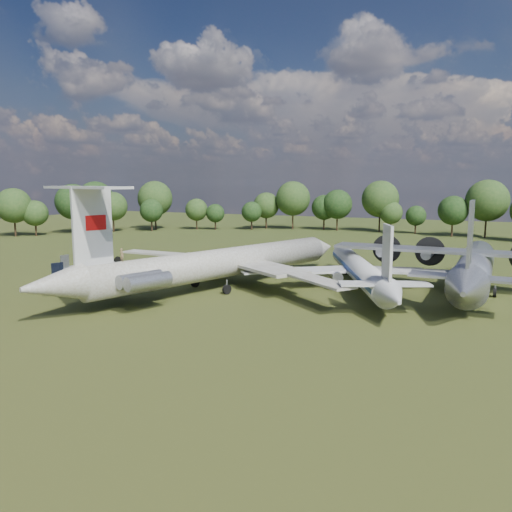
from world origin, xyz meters
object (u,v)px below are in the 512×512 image
at_px(tu104_jet, 359,274).
at_px(an12_transport, 474,273).
at_px(il62_airliner, 222,269).
at_px(small_prop_west, 91,282).
at_px(person_on_il62, 122,255).
at_px(small_prop_northwest, 89,270).

bearing_deg(tu104_jet, an12_transport, -9.37).
distance_m(il62_airliner, small_prop_west, 18.34).
bearing_deg(an12_transport, person_on_il62, -143.73).
bearing_deg(small_prop_northwest, small_prop_west, -37.59).
relative_size(an12_transport, small_prop_west, 2.84).
height_order(an12_transport, person_on_il62, person_on_il62).
xyz_separation_m(small_prop_northwest, person_on_il62, (18.24, -13.82, 5.43)).
distance_m(an12_transport, small_prop_west, 52.36).
distance_m(il62_airliner, an12_transport, 34.22).
distance_m(an12_transport, small_prop_northwest, 57.19).
bearing_deg(tu104_jet, person_on_il62, -159.74).
distance_m(small_prop_west, person_on_il62, 13.72).
bearing_deg(il62_airliner, tu104_jet, 41.62).
bearing_deg(tu104_jet, small_prop_west, -178.73).
relative_size(tu104_jet, person_on_il62, 28.11).
xyz_separation_m(small_prop_west, person_on_il62, (10.91, -6.40, 5.33)).
xyz_separation_m(tu104_jet, small_prop_west, (-33.93, -15.90, -1.08)).
bearing_deg(il62_airliner, small_prop_west, -132.80).
distance_m(tu104_jet, small_prop_west, 37.48).
height_order(il62_airliner, tu104_jet, il62_airliner).
relative_size(il62_airliner, person_on_il62, 37.03).
height_order(tu104_jet, person_on_il62, person_on_il62).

